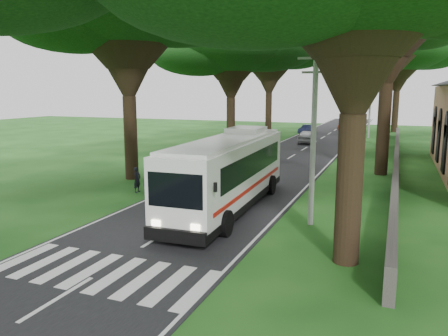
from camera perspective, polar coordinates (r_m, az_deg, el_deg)
ground at (r=17.07m, az=-11.62°, el=-10.77°), size 140.00×140.00×0.00m
road at (r=39.75m, az=8.46°, el=1.26°), size 8.00×120.00×0.04m
crosswalk at (r=15.57m, az=-15.75°, el=-13.05°), size 8.00×3.00×0.01m
property_wall at (r=37.66m, az=21.57°, el=1.08°), size 0.35×50.00×1.20m
pole_near at (r=19.66m, az=11.62°, el=4.50°), size 1.60×0.24×8.00m
pole_mid at (r=39.46m, az=16.81°, el=6.97°), size 1.60×0.24×8.00m
pole_far at (r=59.40m, az=18.54°, el=7.77°), size 1.60×0.24×8.00m
tree_l_mida at (r=30.87m, az=-12.70°, el=19.82°), size 13.38×13.38×14.37m
tree_l_midb at (r=46.51m, az=0.92°, el=15.74°), size 14.11×14.11×13.73m
tree_l_far at (r=63.93m, az=5.98°, el=14.94°), size 13.45×13.45×14.53m
tree_r_midb at (r=51.72m, az=20.84°, el=16.82°), size 12.80×12.80×15.62m
tree_r_far at (r=69.53m, az=21.95°, el=14.24°), size 15.79×15.79×15.38m
coach_bus at (r=22.20m, az=0.65°, el=-0.43°), size 3.27×12.50×3.66m
distant_car_a at (r=51.72m, az=10.76°, el=4.07°), size 2.11×4.55×1.51m
distant_car_b at (r=63.42m, az=10.80°, el=5.01°), size 2.05×3.89×1.22m
distant_car_c at (r=71.33m, az=15.61°, el=5.46°), size 2.05×5.02×1.46m
pedestrian at (r=26.61m, az=-11.27°, el=-1.51°), size 0.41×0.59×1.53m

